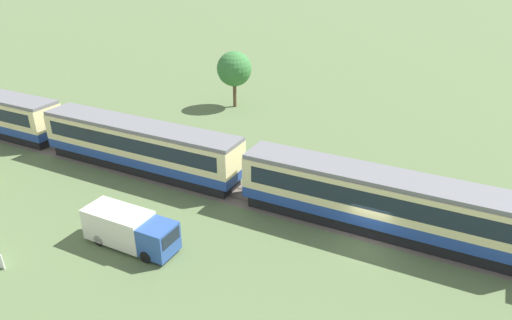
# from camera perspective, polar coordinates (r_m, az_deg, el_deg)

# --- Properties ---
(ground_plane) EXTENTS (600.00, 600.00, 0.00)m
(ground_plane) POSITION_cam_1_polar(r_m,az_deg,el_deg) (31.37, 13.65, -9.83)
(ground_plane) COLOR #566B42
(passenger_train) EXTENTS (79.53, 3.18, 4.22)m
(passenger_train) POSITION_cam_1_polar(r_m,az_deg,el_deg) (34.43, -1.11, -1.13)
(passenger_train) COLOR #234293
(passenger_train) RESTS_ON ground_plane
(railway_track) EXTENTS (134.38, 3.60, 0.04)m
(railway_track) POSITION_cam_1_polar(r_m,az_deg,el_deg) (37.20, -6.13, -3.17)
(railway_track) COLOR #665B51
(railway_track) RESTS_ON ground_plane
(delivery_truck_blue) EXTENTS (6.37, 2.14, 2.36)m
(delivery_truck_blue) POSITION_cam_1_polar(r_m,az_deg,el_deg) (30.54, -15.50, -8.31)
(delivery_truck_blue) COLOR #2D519E
(delivery_truck_blue) RESTS_ON ground_plane
(yard_tree_0) EXTENTS (4.05, 4.05, 6.61)m
(yard_tree_0) POSITION_cam_1_polar(r_m,az_deg,el_deg) (53.95, -2.74, 11.30)
(yard_tree_0) COLOR brown
(yard_tree_0) RESTS_ON ground_plane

